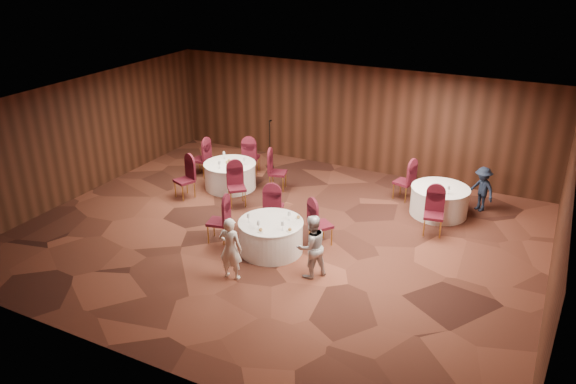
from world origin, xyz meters
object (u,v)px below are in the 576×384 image
at_px(woman_a, 231,249).
at_px(woman_b, 311,246).
at_px(table_main, 271,236).
at_px(table_left, 230,175).
at_px(mic_stand, 270,154).
at_px(table_right, 439,201).
at_px(man_c, 482,189).

distance_m(woman_a, woman_b, 1.67).
bearing_deg(table_main, table_left, 136.02).
bearing_deg(mic_stand, table_right, -10.05).
bearing_deg(woman_a, mic_stand, -73.94).
xyz_separation_m(table_main, mic_stand, (-2.53, 4.62, 0.06)).
relative_size(mic_stand, woman_b, 1.08).
bearing_deg(table_main, woman_b, -23.42).
bearing_deg(woman_b, table_right, -166.28).
relative_size(woman_a, man_c, 1.16).
height_order(table_right, woman_b, woman_b).
height_order(woman_a, woman_b, woman_b).
xyz_separation_m(woman_a, man_c, (4.09, 5.74, -0.10)).
relative_size(table_main, woman_b, 1.05).
relative_size(table_main, mic_stand, 0.97).
distance_m(woman_a, man_c, 7.05).
bearing_deg(table_right, woman_a, -122.32).
xyz_separation_m(table_right, mic_stand, (-5.50, 0.98, 0.06)).
bearing_deg(woman_b, mic_stand, -107.74).
bearing_deg(table_main, table_right, 50.83).
xyz_separation_m(mic_stand, woman_b, (3.79, -5.16, 0.27)).
height_order(table_left, table_right, same).
bearing_deg(table_right, man_c, 38.39).
bearing_deg(table_left, woman_b, -38.66).
distance_m(table_left, mic_stand, 1.96).
bearing_deg(man_c, table_right, -105.61).
height_order(mic_stand, woman_b, mic_stand).
height_order(table_main, table_right, same).
bearing_deg(woman_b, woman_a, -24.36).
xyz_separation_m(woman_b, man_c, (2.63, 4.91, -0.10)).
bearing_deg(man_c, woman_b, -82.18).
distance_m(table_left, table_right, 5.83).
bearing_deg(table_main, man_c, 48.37).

